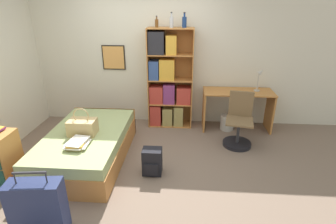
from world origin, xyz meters
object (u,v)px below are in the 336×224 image
(bottle_brown, at_px, (171,22))
(backpack, at_px, (152,162))
(bottle_clear, at_px, (184,22))
(bookcase, at_px, (167,84))
(handbag, at_px, (83,127))
(bottle_green, at_px, (157,23))
(bed, at_px, (88,145))
(desk_lamp, at_px, (260,76))
(desk_chair, at_px, (238,129))
(suitcase, at_px, (38,208))
(book_stack_on_bed, at_px, (78,143))
(waste_bin, at_px, (227,122))
(desk, at_px, (237,103))

(bottle_brown, bearing_deg, backpack, -95.79)
(bottle_brown, relative_size, bottle_clear, 1.01)
(bottle_brown, bearing_deg, bookcase, 163.18)
(handbag, height_order, bottle_green, bottle_green)
(bed, relative_size, backpack, 4.94)
(bottle_green, distance_m, desk_lamp, 2.07)
(bed, distance_m, handbag, 0.37)
(bed, relative_size, bottle_clear, 7.55)
(desk_lamp, distance_m, desk_chair, 1.08)
(suitcase, bearing_deg, bottle_green, 71.20)
(suitcase, bearing_deg, desk_chair, 40.71)
(bottle_green, relative_size, bottle_brown, 0.75)
(suitcase, xyz_separation_m, backpack, (1.04, 1.11, -0.12))
(book_stack_on_bed, relative_size, desk_chair, 0.40)
(bottle_brown, relative_size, waste_bin, 0.88)
(bottle_brown, bearing_deg, suitcase, -113.74)
(book_stack_on_bed, distance_m, desk_lamp, 3.30)
(desk, relative_size, desk_lamp, 2.98)
(bookcase, distance_m, desk, 1.37)
(book_stack_on_bed, distance_m, bottle_brown, 2.54)
(backpack, bearing_deg, bottle_clear, 76.81)
(bottle_brown, distance_m, bottle_clear, 0.22)
(bed, distance_m, book_stack_on_bed, 0.52)
(handbag, bearing_deg, bed, 84.71)
(bookcase, relative_size, waste_bin, 6.44)
(desk_chair, bearing_deg, bottle_clear, 144.00)
(desk_lamp, bearing_deg, backpack, -137.92)
(bottle_clear, height_order, backpack, bottle_clear)
(bottle_clear, bearing_deg, desk, -4.60)
(bottle_green, height_order, waste_bin, bottle_green)
(book_stack_on_bed, relative_size, bookcase, 0.20)
(desk_chair, bearing_deg, bed, -165.42)
(bed, height_order, suitcase, suitcase)
(suitcase, relative_size, desk_lamp, 1.78)
(book_stack_on_bed, height_order, bookcase, bookcase)
(bottle_brown, distance_m, backpack, 2.40)
(bed, xyz_separation_m, waste_bin, (2.29, 1.19, -0.09))
(bottle_green, distance_m, bottle_brown, 0.26)
(desk, height_order, desk_lamp, desk_lamp)
(book_stack_on_bed, bearing_deg, bookcase, 58.63)
(handbag, distance_m, desk, 2.79)
(bed, height_order, bottle_brown, bottle_brown)
(suitcase, height_order, backpack, suitcase)
(suitcase, distance_m, desk_chair, 3.15)
(book_stack_on_bed, bearing_deg, desk, 34.92)
(bookcase, height_order, desk_chair, bookcase)
(handbag, height_order, bottle_brown, bottle_brown)
(book_stack_on_bed, bearing_deg, bottle_brown, 56.35)
(suitcase, relative_size, bottle_green, 3.95)
(bottle_clear, height_order, desk, bottle_clear)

